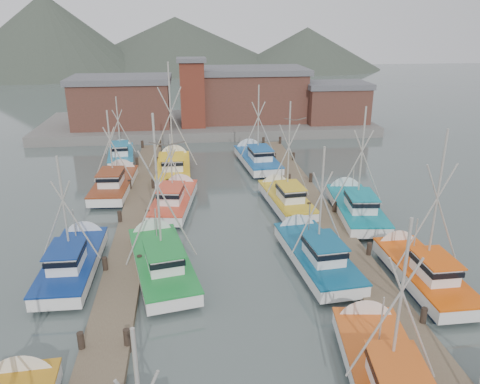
{
  "coord_description": "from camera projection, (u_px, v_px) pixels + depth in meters",
  "views": [
    {
      "loc": [
        -3.0,
        -26.83,
        14.14
      ],
      "look_at": [
        0.66,
        4.19,
        2.6
      ],
      "focal_mm": 35.0,
      "sensor_mm": 36.0,
      "label": 1
    }
  ],
  "objects": [
    {
      "name": "boat_1",
      "position": [
        384.0,
        371.0,
        19.07
      ],
      "size": [
        4.01,
        9.57,
        8.6
      ],
      "rotation": [
        0.0,
        0.0,
        -0.13
      ],
      "color": "#101F38",
      "rests_on": "ground"
    },
    {
      "name": "distant_hills",
      "position": [
        151.0,
        69.0,
        143.03
      ],
      "size": [
        175.0,
        140.0,
        42.0
      ],
      "color": "#3F473B",
      "rests_on": "ground"
    },
    {
      "name": "boat_10",
      "position": [
        116.0,
        183.0,
        41.04
      ],
      "size": [
        3.4,
        9.39,
        8.0
      ],
      "rotation": [
        0.0,
        0.0,
        -0.06
      ],
      "color": "#101F38",
      "rests_on": "ground"
    },
    {
      "name": "boat_12",
      "position": [
        174.0,
        167.0,
        45.44
      ],
      "size": [
        4.58,
        9.92,
        11.55
      ],
      "rotation": [
        0.0,
        0.0,
        -0.0
      ],
      "color": "#101F38",
      "rests_on": "ground"
    },
    {
      "name": "gull_far",
      "position": [
        295.0,
        120.0,
        31.47
      ],
      "size": [
        1.55,
        0.62,
        0.24
      ],
      "rotation": [
        0.0,
        0.0,
        0.06
      ],
      "color": "gray",
      "rests_on": "ground"
    },
    {
      "name": "shed_left",
      "position": [
        122.0,
        101.0,
        60.12
      ],
      "size": [
        12.72,
        8.48,
        6.2
      ],
      "color": "brown",
      "rests_on": "quay"
    },
    {
      "name": "boat_6",
      "position": [
        75.0,
        260.0,
        27.87
      ],
      "size": [
        3.37,
        8.93,
        8.05
      ],
      "rotation": [
        0.0,
        0.0,
        -0.01
      ],
      "color": "#101F38",
      "rests_on": "ground"
    },
    {
      "name": "boat_9",
      "position": [
        284.0,
        198.0,
        37.53
      ],
      "size": [
        3.64,
        8.64,
        9.2
      ],
      "rotation": [
        0.0,
        0.0,
        0.09
      ],
      "color": "#101F38",
      "rests_on": "ground"
    },
    {
      "name": "boat_8",
      "position": [
        175.0,
        199.0,
        37.33
      ],
      "size": [
        4.0,
        9.0,
        6.85
      ],
      "rotation": [
        0.0,
        0.0,
        -0.16
      ],
      "color": "#101F38",
      "rests_on": "ground"
    },
    {
      "name": "ground",
      "position": [
        237.0,
        252.0,
        30.23
      ],
      "size": [
        260.0,
        260.0,
        0.0
      ],
      "primitive_type": "plane",
      "color": "#43514E",
      "rests_on": "ground"
    },
    {
      "name": "dock_left",
      "position": [
        133.0,
        229.0,
        33.15
      ],
      "size": [
        2.3,
        46.0,
        1.5
      ],
      "color": "brown",
      "rests_on": "ground"
    },
    {
      "name": "boat_11",
      "position": [
        354.0,
        206.0,
        35.92
      ],
      "size": [
        3.88,
        9.63,
        9.31
      ],
      "rotation": [
        0.0,
        0.0,
        -0.1
      ],
      "color": "#101F38",
      "rests_on": "ground"
    },
    {
      "name": "boat_13",
      "position": [
        256.0,
        158.0,
        48.26
      ],
      "size": [
        3.88,
        9.9,
        9.13
      ],
      "rotation": [
        0.0,
        0.0,
        0.09
      ],
      "color": "#101F38",
      "rests_on": "ground"
    },
    {
      "name": "lookout_tower",
      "position": [
        192.0,
        92.0,
        58.82
      ],
      "size": [
        3.6,
        3.6,
        8.5
      ],
      "color": "maroon",
      "rests_on": "quay"
    },
    {
      "name": "shed_center",
      "position": [
        251.0,
        93.0,
        63.73
      ],
      "size": [
        14.84,
        9.54,
        6.9
      ],
      "color": "brown",
      "rests_on": "quay"
    },
    {
      "name": "dock_right",
      "position": [
        325.0,
        219.0,
        34.69
      ],
      "size": [
        2.3,
        46.0,
        1.5
      ],
      "color": "brown",
      "rests_on": "ground"
    },
    {
      "name": "boat_5",
      "position": [
        313.0,
        253.0,
        28.74
      ],
      "size": [
        3.67,
        9.41,
        8.38
      ],
      "rotation": [
        0.0,
        0.0,
        0.09
      ],
      "color": "#101F38",
      "rests_on": "ground"
    },
    {
      "name": "gull_near",
      "position": [
        167.0,
        144.0,
        19.96
      ],
      "size": [
        1.54,
        0.61,
        0.24
      ],
      "rotation": [
        0.0,
        0.0,
        -0.04
      ],
      "color": "gray",
      "rests_on": "ground"
    },
    {
      "name": "shed_right",
      "position": [
        335.0,
        102.0,
        62.44
      ],
      "size": [
        8.48,
        6.36,
        5.2
      ],
      "color": "brown",
      "rests_on": "quay"
    },
    {
      "name": "quay",
      "position": [
        207.0,
        124.0,
        64.49
      ],
      "size": [
        44.0,
        16.0,
        1.2
      ],
      "primitive_type": "cube",
      "color": "slate",
      "rests_on": "ground"
    },
    {
      "name": "boat_4",
      "position": [
        160.0,
        259.0,
        27.93
      ],
      "size": [
        4.64,
        9.86,
        10.43
      ],
      "rotation": [
        0.0,
        0.0,
        0.19
      ],
      "color": "#101F38",
      "rests_on": "ground"
    },
    {
      "name": "boat_14",
      "position": [
        121.0,
        155.0,
        49.58
      ],
      "size": [
        3.23,
        8.27,
        7.51
      ],
      "rotation": [
        0.0,
        0.0,
        0.1
      ],
      "color": "#101F38",
      "rests_on": "ground"
    },
    {
      "name": "boat_7",
      "position": [
        419.0,
        270.0,
        26.74
      ],
      "size": [
        3.9,
        8.63,
        9.75
      ],
      "rotation": [
        0.0,
        0.0,
        0.01
      ],
      "color": "#101F38",
      "rests_on": "ground"
    }
  ]
}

